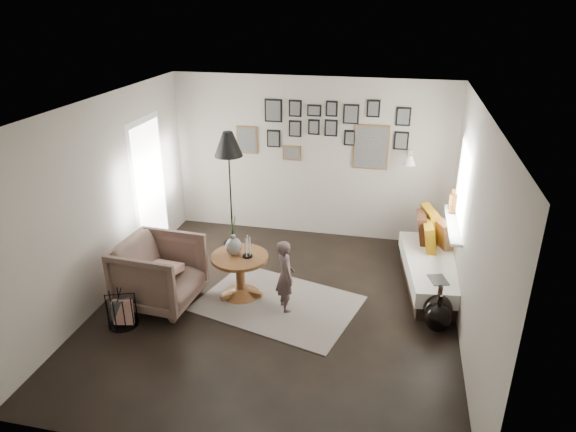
% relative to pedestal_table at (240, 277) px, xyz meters
% --- Properties ---
extents(ground, '(4.80, 4.80, 0.00)m').
position_rel_pedestal_table_xyz_m(ground, '(0.54, -0.23, -0.27)').
color(ground, black).
rests_on(ground, ground).
extents(wall_back, '(4.50, 0.00, 4.50)m').
position_rel_pedestal_table_xyz_m(wall_back, '(0.54, 2.17, 1.03)').
color(wall_back, '#A1998D').
rests_on(wall_back, ground).
extents(wall_front, '(4.50, 0.00, 4.50)m').
position_rel_pedestal_table_xyz_m(wall_front, '(0.54, -2.63, 1.03)').
color(wall_front, '#A1998D').
rests_on(wall_front, ground).
extents(wall_left, '(0.00, 4.80, 4.80)m').
position_rel_pedestal_table_xyz_m(wall_left, '(-1.71, -0.23, 1.03)').
color(wall_left, '#A1998D').
rests_on(wall_left, ground).
extents(wall_right, '(0.00, 4.80, 4.80)m').
position_rel_pedestal_table_xyz_m(wall_right, '(2.79, -0.23, 1.03)').
color(wall_right, '#A1998D').
rests_on(wall_right, ground).
extents(ceiling, '(4.80, 4.80, 0.00)m').
position_rel_pedestal_table_xyz_m(ceiling, '(0.54, -0.23, 2.33)').
color(ceiling, white).
rests_on(ceiling, wall_back).
extents(door_left, '(0.00, 2.14, 2.14)m').
position_rel_pedestal_table_xyz_m(door_left, '(-1.70, 0.97, 0.78)').
color(door_left, white).
rests_on(door_left, wall_left).
extents(window_right, '(0.15, 1.32, 1.30)m').
position_rel_pedestal_table_xyz_m(window_right, '(2.71, 1.11, 0.66)').
color(window_right, white).
rests_on(window_right, wall_right).
extents(gallery_wall, '(2.74, 0.03, 1.08)m').
position_rel_pedestal_table_xyz_m(gallery_wall, '(0.83, 2.15, 1.47)').
color(gallery_wall, brown).
rests_on(gallery_wall, wall_back).
extents(wall_sconce, '(0.18, 0.36, 0.16)m').
position_rel_pedestal_table_xyz_m(wall_sconce, '(2.09, 1.90, 1.19)').
color(wall_sconce, white).
rests_on(wall_sconce, wall_back).
extents(rug, '(2.27, 1.85, 0.01)m').
position_rel_pedestal_table_xyz_m(rug, '(0.54, -0.11, -0.27)').
color(rug, beige).
rests_on(rug, ground).
extents(pedestal_table, '(0.76, 0.76, 0.59)m').
position_rel_pedestal_table_xyz_m(pedestal_table, '(0.00, 0.00, 0.00)').
color(pedestal_table, brown).
rests_on(pedestal_table, ground).
extents(vase, '(0.22, 0.22, 0.54)m').
position_rel_pedestal_table_xyz_m(vase, '(-0.08, 0.02, 0.48)').
color(vase, black).
rests_on(vase, pedestal_table).
extents(candles, '(0.13, 0.13, 0.28)m').
position_rel_pedestal_table_xyz_m(candles, '(0.11, 0.00, 0.45)').
color(candles, black).
rests_on(candles, pedestal_table).
extents(daybed, '(1.01, 1.91, 0.88)m').
position_rel_pedestal_table_xyz_m(daybed, '(2.54, 0.88, -0.00)').
color(daybed, black).
rests_on(daybed, ground).
extents(magazine_on_daybed, '(0.27, 0.32, 0.01)m').
position_rel_pedestal_table_xyz_m(magazine_on_daybed, '(2.54, 0.24, 0.14)').
color(magazine_on_daybed, black).
rests_on(magazine_on_daybed, daybed).
extents(armchair, '(1.02, 1.00, 0.88)m').
position_rel_pedestal_table_xyz_m(armchair, '(-0.95, -0.39, 0.16)').
color(armchair, brown).
rests_on(armchair, ground).
extents(armchair_cushion, '(0.44, 0.45, 0.18)m').
position_rel_pedestal_table_xyz_m(armchair_cushion, '(-0.92, -0.34, 0.21)').
color(armchair_cushion, silver).
rests_on(armchair_cushion, armchair).
extents(floor_lamp, '(0.43, 0.43, 1.86)m').
position_rel_pedestal_table_xyz_m(floor_lamp, '(-0.59, 1.44, 1.33)').
color(floor_lamp, black).
rests_on(floor_lamp, ground).
extents(magazine_basket, '(0.44, 0.44, 0.43)m').
position_rel_pedestal_table_xyz_m(magazine_basket, '(-1.21, -0.96, -0.06)').
color(magazine_basket, black).
rests_on(magazine_basket, ground).
extents(demijohn_large, '(0.36, 0.36, 0.54)m').
position_rel_pedestal_table_xyz_m(demijohn_large, '(2.54, -0.13, -0.07)').
color(demijohn_large, black).
rests_on(demijohn_large, ground).
extents(demijohn_small, '(0.31, 0.31, 0.49)m').
position_rel_pedestal_table_xyz_m(demijohn_small, '(2.54, -0.25, -0.09)').
color(demijohn_small, black).
rests_on(demijohn_small, ground).
extents(child, '(0.37, 0.42, 0.97)m').
position_rel_pedestal_table_xyz_m(child, '(0.66, -0.20, 0.21)').
color(child, '#554343').
rests_on(child, ground).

